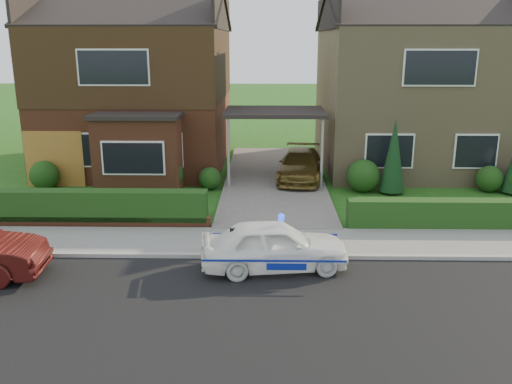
{
  "coord_description": "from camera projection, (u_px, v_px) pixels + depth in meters",
  "views": [
    {
      "loc": [
        -0.33,
        -9.71,
        5.35
      ],
      "look_at": [
        -0.58,
        3.5,
        1.63
      ],
      "focal_mm": 38.0,
      "sensor_mm": 36.0,
      "label": 1
    }
  ],
  "objects": [
    {
      "name": "ground",
      "position": [
        282.0,
        318.0,
        10.79
      ],
      "size": [
        120.0,
        120.0,
        0.0
      ],
      "primitive_type": "plane",
      "color": "#214F15",
      "rests_on": "ground"
    },
    {
      "name": "road",
      "position": [
        282.0,
        318.0,
        10.79
      ],
      "size": [
        60.0,
        6.0,
        0.02
      ],
      "primitive_type": "cube",
      "color": "black",
      "rests_on": "ground"
    },
    {
      "name": "kerb",
      "position": [
        278.0,
        256.0,
        13.71
      ],
      "size": [
        60.0,
        0.16,
        0.12
      ],
      "primitive_type": "cube",
      "color": "#9E9993",
      "rests_on": "ground"
    },
    {
      "name": "sidewalk",
      "position": [
        278.0,
        242.0,
        14.72
      ],
      "size": [
        60.0,
        2.0,
        0.1
      ],
      "primitive_type": "cube",
      "color": "slate",
      "rests_on": "ground"
    },
    {
      "name": "driveway",
      "position": [
        274.0,
        179.0,
        21.36
      ],
      "size": [
        3.8,
        12.0,
        0.12
      ],
      "primitive_type": "cube",
      "color": "#666059",
      "rests_on": "ground"
    },
    {
      "name": "house_left",
      "position": [
        140.0,
        77.0,
        23.24
      ],
      "size": [
        7.5,
        9.53,
        7.25
      ],
      "color": "brown",
      "rests_on": "ground"
    },
    {
      "name": "house_right",
      "position": [
        409.0,
        81.0,
        23.16
      ],
      "size": [
        7.5,
        8.06,
        7.25
      ],
      "color": "#95805B",
      "rests_on": "ground"
    },
    {
      "name": "carport_link",
      "position": [
        275.0,
        113.0,
        20.61
      ],
      "size": [
        3.8,
        3.0,
        2.77
      ],
      "color": "black",
      "rests_on": "ground"
    },
    {
      "name": "garage_door",
      "position": [
        55.0,
        159.0,
        20.24
      ],
      "size": [
        2.2,
        0.1,
        2.1
      ],
      "primitive_type": "cube",
      "color": "#945A20",
      "rests_on": "ground"
    },
    {
      "name": "dwarf_wall",
      "position": [
        80.0,
        222.0,
        15.95
      ],
      "size": [
        7.7,
        0.25,
        0.36
      ],
      "primitive_type": "cube",
      "color": "brown",
      "rests_on": "ground"
    },
    {
      "name": "hedge_left",
      "position": [
        82.0,
        226.0,
        16.14
      ],
      "size": [
        7.5,
        0.55,
        0.9
      ],
      "primitive_type": "cube",
      "color": "#193912",
      "rests_on": "ground"
    },
    {
      "name": "hedge_right",
      "position": [
        475.0,
        229.0,
        15.84
      ],
      "size": [
        7.5,
        0.55,
        0.8
      ],
      "primitive_type": "cube",
      "color": "#193912",
      "rests_on": "ground"
    },
    {
      "name": "shrub_left_far",
      "position": [
        44.0,
        175.0,
        19.94
      ],
      "size": [
        1.08,
        1.08,
        1.08
      ],
      "primitive_type": "sphere",
      "color": "#193912",
      "rests_on": "ground"
    },
    {
      "name": "shrub_left_mid",
      "position": [
        165.0,
        174.0,
        19.64
      ],
      "size": [
        1.32,
        1.32,
        1.32
      ],
      "primitive_type": "sphere",
      "color": "#193912",
      "rests_on": "ground"
    },
    {
      "name": "shrub_left_near",
      "position": [
        210.0,
        178.0,
        19.96
      ],
      "size": [
        0.84,
        0.84,
        0.84
      ],
      "primitive_type": "sphere",
      "color": "#193912",
      "rests_on": "ground"
    },
    {
      "name": "shrub_right_near",
      "position": [
        363.0,
        176.0,
        19.62
      ],
      "size": [
        1.2,
        1.2,
        1.2
      ],
      "primitive_type": "sphere",
      "color": "#193912",
      "rests_on": "ground"
    },
    {
      "name": "shrub_right_mid",
      "position": [
        489.0,
        179.0,
        19.66
      ],
      "size": [
        0.96,
        0.96,
        0.96
      ],
      "primitive_type": "sphere",
      "color": "#193912",
      "rests_on": "ground"
    },
    {
      "name": "conifer_a",
      "position": [
        393.0,
        158.0,
        19.22
      ],
      "size": [
        0.9,
        0.9,
        2.6
      ],
      "primitive_type": "cone",
      "color": "black",
      "rests_on": "ground"
    },
    {
      "name": "police_car",
      "position": [
        274.0,
        246.0,
        12.94
      ],
      "size": [
        3.23,
        3.67,
        1.36
      ],
      "rotation": [
        0.0,
        0.0,
        1.71
      ],
      "color": "white",
      "rests_on": "ground"
    },
    {
      "name": "driveway_car",
      "position": [
        300.0,
        165.0,
        20.92
      ],
      "size": [
        2.04,
        4.06,
        1.13
      ],
      "primitive_type": "imported",
      "rotation": [
        0.0,
        0.0,
        -0.12
      ],
      "color": "brown",
      "rests_on": "driveway"
    },
    {
      "name": "potted_plant_a",
      "position": [
        157.0,
        183.0,
        19.26
      ],
      "size": [
        0.49,
        0.37,
        0.86
      ],
      "primitive_type": "imported",
      "rotation": [
        0.0,
        0.0,
        0.14
      ],
      "color": "gray",
      "rests_on": "ground"
    },
    {
      "name": "potted_plant_b",
      "position": [
        40.0,
        209.0,
        16.6
      ],
      "size": [
        0.49,
        0.49,
        0.7
      ],
      "primitive_type": "imported",
      "rotation": [
        0.0,
        0.0,
        0.81
      ],
      "color": "gray",
      "rests_on": "ground"
    },
    {
      "name": "potted_plant_c",
      "position": [
        197.0,
        203.0,
        16.95
      ],
      "size": [
        0.65,
        0.65,
        0.84
      ],
      "primitive_type": "imported",
      "rotation": [
        0.0,
        0.0,
        0.99
      ],
      "color": "gray",
      "rests_on": "ground"
    }
  ]
}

